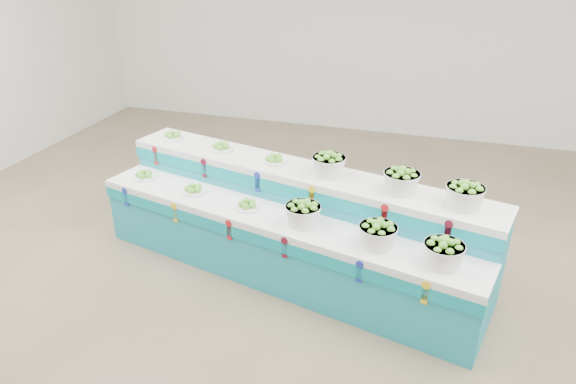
% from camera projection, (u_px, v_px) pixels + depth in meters
% --- Properties ---
extents(ground, '(10.00, 10.00, 0.00)m').
position_uv_depth(ground, '(295.00, 302.00, 4.90)').
color(ground, brown).
rests_on(ground, ground).
extents(back_wall, '(10.00, 0.00, 10.00)m').
position_uv_depth(back_wall, '(385.00, 13.00, 8.31)').
color(back_wall, silver).
rests_on(back_wall, ground).
extents(display_stand, '(4.16, 1.95, 1.02)m').
position_uv_depth(display_stand, '(288.00, 224.00, 5.20)').
color(display_stand, teal).
rests_on(display_stand, ground).
extents(plate_lower_left, '(0.29, 0.29, 0.09)m').
position_uv_depth(plate_lower_left, '(144.00, 175.00, 5.66)').
color(plate_lower_left, white).
rests_on(plate_lower_left, display_stand).
extents(plate_lower_mid, '(0.29, 0.29, 0.09)m').
position_uv_depth(plate_lower_mid, '(193.00, 189.00, 5.35)').
color(plate_lower_mid, white).
rests_on(plate_lower_mid, display_stand).
extents(plate_lower_right, '(0.29, 0.29, 0.09)m').
position_uv_depth(plate_lower_right, '(248.00, 204.00, 5.04)').
color(plate_lower_right, white).
rests_on(plate_lower_right, display_stand).
extents(basket_lower_left, '(0.39, 0.39, 0.23)m').
position_uv_depth(basket_lower_left, '(303.00, 213.00, 4.72)').
color(basket_lower_left, silver).
rests_on(basket_lower_left, display_stand).
extents(basket_lower_mid, '(0.39, 0.39, 0.23)m').
position_uv_depth(basket_lower_mid, '(378.00, 234.00, 4.39)').
color(basket_lower_mid, silver).
rests_on(basket_lower_mid, display_stand).
extents(basket_lower_right, '(0.39, 0.39, 0.23)m').
position_uv_depth(basket_lower_right, '(444.00, 253.00, 4.14)').
color(basket_lower_right, silver).
rests_on(basket_lower_right, display_stand).
extents(plate_upper_left, '(0.29, 0.29, 0.09)m').
position_uv_depth(plate_upper_left, '(173.00, 135.00, 5.91)').
color(plate_upper_left, white).
rests_on(plate_upper_left, display_stand).
extents(plate_upper_mid, '(0.29, 0.29, 0.09)m').
position_uv_depth(plate_upper_mid, '(221.00, 146.00, 5.60)').
color(plate_upper_mid, white).
rests_on(plate_upper_mid, display_stand).
extents(plate_upper_right, '(0.29, 0.29, 0.09)m').
position_uv_depth(plate_upper_right, '(274.00, 159.00, 5.29)').
color(plate_upper_right, white).
rests_on(plate_upper_right, display_stand).
extents(basket_upper_left, '(0.39, 0.39, 0.23)m').
position_uv_depth(basket_upper_left, '(329.00, 164.00, 4.98)').
color(basket_upper_left, silver).
rests_on(basket_upper_left, display_stand).
extents(basket_upper_mid, '(0.39, 0.39, 0.23)m').
position_uv_depth(basket_upper_mid, '(401.00, 181.00, 4.64)').
color(basket_upper_mid, silver).
rests_on(basket_upper_mid, display_stand).
extents(basket_upper_right, '(0.39, 0.39, 0.23)m').
position_uv_depth(basket_upper_right, '(465.00, 195.00, 4.39)').
color(basket_upper_right, silver).
rests_on(basket_upper_right, display_stand).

